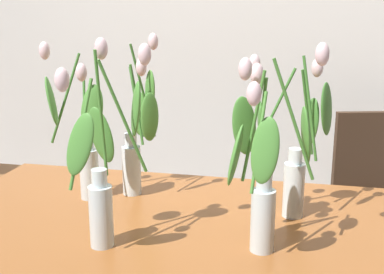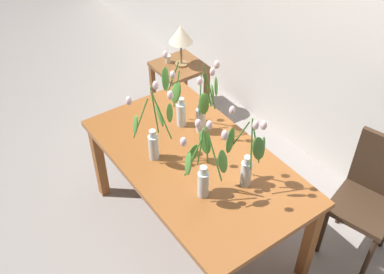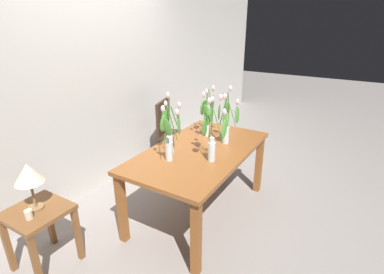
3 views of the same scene
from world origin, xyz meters
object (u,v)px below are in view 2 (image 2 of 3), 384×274
(tulip_vase_3, at_px, (154,133))
(dining_chair, at_px, (371,193))
(tulip_vase_0, at_px, (205,108))
(tulip_vase_2, at_px, (203,167))
(tulip_vase_4, at_px, (248,160))
(table_lamp, at_px, (181,35))
(side_table, at_px, (179,76))
(dining_table, at_px, (195,168))
(tulip_vase_1, at_px, (178,104))
(pillar_candle, at_px, (168,59))

(tulip_vase_3, height_order, dining_chair, tulip_vase_3)
(tulip_vase_0, height_order, tulip_vase_2, tulip_vase_0)
(tulip_vase_3, height_order, tulip_vase_4, tulip_vase_3)
(tulip_vase_3, height_order, table_lamp, tulip_vase_3)
(tulip_vase_4, relative_size, side_table, 1.01)
(dining_table, distance_m, tulip_vase_0, 0.42)
(table_lamp, bearing_deg, tulip_vase_3, -40.66)
(tulip_vase_2, distance_m, tulip_vase_3, 0.44)
(tulip_vase_1, relative_size, table_lamp, 1.40)
(tulip_vase_0, xyz_separation_m, table_lamp, (-1.10, 0.55, -0.09))
(tulip_vase_3, xyz_separation_m, table_lamp, (-1.14, 0.98, -0.10))
(tulip_vase_1, distance_m, tulip_vase_2, 0.69)
(tulip_vase_1, xyz_separation_m, tulip_vase_3, (0.20, -0.32, 0.03))
(tulip_vase_1, distance_m, pillar_candle, 1.24)
(dining_table, height_order, tulip_vase_0, tulip_vase_0)
(dining_table, bearing_deg, side_table, 150.17)
(tulip_vase_2, distance_m, tulip_vase_4, 0.28)
(side_table, height_order, pillar_candle, pillar_candle)
(tulip_vase_0, bearing_deg, tulip_vase_1, -146.06)
(tulip_vase_0, relative_size, tulip_vase_1, 1.04)
(tulip_vase_0, distance_m, tulip_vase_1, 0.20)
(pillar_candle, bearing_deg, tulip_vase_0, -21.34)
(tulip_vase_0, relative_size, side_table, 1.06)
(dining_table, xyz_separation_m, table_lamp, (-1.29, 0.77, 0.21))
(tulip_vase_3, relative_size, dining_chair, 0.63)
(tulip_vase_4, height_order, side_table, tulip_vase_4)
(tulip_vase_0, bearing_deg, side_table, 154.44)
(tulip_vase_0, bearing_deg, dining_chair, 35.39)
(tulip_vase_1, bearing_deg, dining_table, -16.44)
(tulip_vase_1, height_order, pillar_candle, tulip_vase_1)
(side_table, bearing_deg, tulip_vase_4, -20.68)
(tulip_vase_0, bearing_deg, dining_table, -48.36)
(tulip_vase_2, bearing_deg, side_table, 150.50)
(tulip_vase_0, height_order, dining_chair, tulip_vase_0)
(dining_table, height_order, tulip_vase_1, tulip_vase_1)
(tulip_vase_3, bearing_deg, tulip_vase_2, 7.83)
(table_lamp, bearing_deg, tulip_vase_2, -30.21)
(dining_table, height_order, tulip_vase_3, tulip_vase_3)
(dining_table, relative_size, tulip_vase_3, 2.72)
(tulip_vase_2, height_order, table_lamp, tulip_vase_2)
(dining_table, bearing_deg, tulip_vase_1, 163.56)
(side_table, bearing_deg, dining_chair, 4.31)
(tulip_vase_1, bearing_deg, table_lamp, 144.74)
(side_table, bearing_deg, table_lamp, 61.87)
(tulip_vase_1, distance_m, side_table, 1.24)
(tulip_vase_4, distance_m, table_lamp, 1.79)
(side_table, distance_m, pillar_candle, 0.19)
(dining_table, relative_size, pillar_candle, 21.33)
(table_lamp, relative_size, pillar_candle, 5.31)
(tulip_vase_1, relative_size, tulip_vase_2, 0.96)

